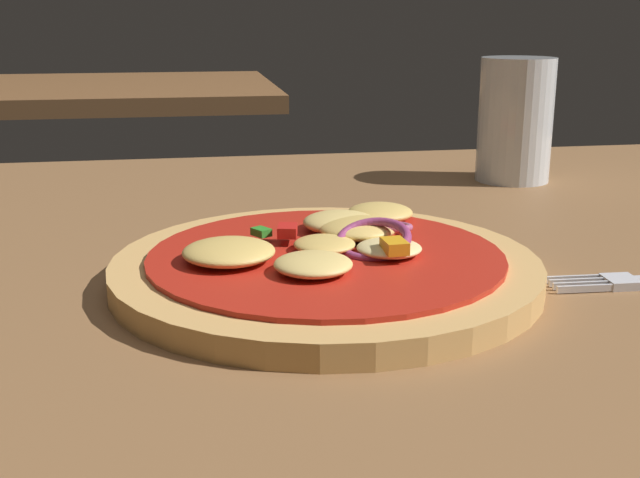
{
  "coord_description": "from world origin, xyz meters",
  "views": [
    {
      "loc": [
        -0.03,
        -0.45,
        0.19
      ],
      "look_at": [
        0.05,
        0.01,
        0.05
      ],
      "focal_mm": 44.71,
      "sensor_mm": 36.0,
      "label": 1
    }
  ],
  "objects": [
    {
      "name": "background_table",
      "position": [
        -0.24,
        1.36,
        0.02
      ],
      "size": [
        0.82,
        0.64,
        0.03
      ],
      "color": "brown",
      "rests_on": "ground"
    },
    {
      "name": "beer_glass",
      "position": [
        0.27,
        0.24,
        0.08
      ],
      "size": [
        0.07,
        0.07,
        0.11
      ],
      "color": "silver",
      "rests_on": "dining_table"
    },
    {
      "name": "pizza",
      "position": [
        0.05,
        -0.01,
        0.04
      ],
      "size": [
        0.25,
        0.25,
        0.03
      ],
      "color": "tan",
      "rests_on": "dining_table"
    },
    {
      "name": "dining_table",
      "position": [
        0.0,
        0.0,
        0.02
      ],
      "size": [
        1.15,
        0.82,
        0.03
      ],
      "color": "brown",
      "rests_on": "ground"
    }
  ]
}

